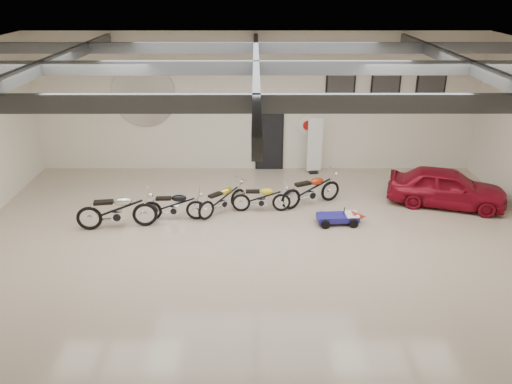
{
  "coord_description": "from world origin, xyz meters",
  "views": [
    {
      "loc": [
        -0.02,
        -11.71,
        6.7
      ],
      "look_at": [
        0.0,
        1.2,
        1.1
      ],
      "focal_mm": 35.0,
      "sensor_mm": 36.0,
      "label": 1
    }
  ],
  "objects_px": {
    "motorcycle_yellow": "(261,197)",
    "vintage_car": "(447,187)",
    "banner_stand": "(315,147)",
    "motorcycle_gold": "(222,199)",
    "motorcycle_black": "(174,205)",
    "go_kart": "(342,215)",
    "motorcycle_red": "(311,189)",
    "motorcycle_silver": "(117,210)"
  },
  "relations": [
    {
      "from": "banner_stand",
      "to": "vintage_car",
      "type": "bearing_deg",
      "value": -46.26
    },
    {
      "from": "motorcycle_silver",
      "to": "go_kart",
      "type": "xyz_separation_m",
      "value": [
        6.51,
        0.25,
        -0.31
      ]
    },
    {
      "from": "motorcycle_silver",
      "to": "go_kart",
      "type": "relative_size",
      "value": 1.5
    },
    {
      "from": "banner_stand",
      "to": "motorcycle_gold",
      "type": "distance_m",
      "value": 4.65
    },
    {
      "from": "motorcycle_yellow",
      "to": "vintage_car",
      "type": "bearing_deg",
      "value": 3.57
    },
    {
      "from": "motorcycle_black",
      "to": "vintage_car",
      "type": "bearing_deg",
      "value": 5.05
    },
    {
      "from": "vintage_car",
      "to": "motorcycle_yellow",
      "type": "bearing_deg",
      "value": 111.16
    },
    {
      "from": "vintage_car",
      "to": "motorcycle_red",
      "type": "bearing_deg",
      "value": 106.63
    },
    {
      "from": "motorcycle_silver",
      "to": "banner_stand",
      "type": "bearing_deg",
      "value": 26.65
    },
    {
      "from": "vintage_car",
      "to": "motorcycle_black",
      "type": "bearing_deg",
      "value": 113.75
    },
    {
      "from": "banner_stand",
      "to": "vintage_car",
      "type": "xyz_separation_m",
      "value": [
        3.86,
        -2.79,
        -0.4
      ]
    },
    {
      "from": "motorcycle_black",
      "to": "go_kart",
      "type": "relative_size",
      "value": 1.27
    },
    {
      "from": "motorcycle_black",
      "to": "vintage_car",
      "type": "distance_m",
      "value": 8.5
    },
    {
      "from": "motorcycle_red",
      "to": "vintage_car",
      "type": "height_order",
      "value": "vintage_car"
    },
    {
      "from": "banner_stand",
      "to": "motorcycle_silver",
      "type": "relative_size",
      "value": 0.91
    },
    {
      "from": "banner_stand",
      "to": "motorcycle_red",
      "type": "height_order",
      "value": "banner_stand"
    },
    {
      "from": "banner_stand",
      "to": "motorcycle_yellow",
      "type": "relative_size",
      "value": 1.13
    },
    {
      "from": "motorcycle_black",
      "to": "vintage_car",
      "type": "height_order",
      "value": "vintage_car"
    },
    {
      "from": "motorcycle_red",
      "to": "go_kart",
      "type": "height_order",
      "value": "motorcycle_red"
    },
    {
      "from": "go_kart",
      "to": "vintage_car",
      "type": "bearing_deg",
      "value": 16.71
    },
    {
      "from": "motorcycle_gold",
      "to": "vintage_car",
      "type": "xyz_separation_m",
      "value": [
        7.02,
        0.58,
        0.13
      ]
    },
    {
      "from": "banner_stand",
      "to": "motorcycle_black",
      "type": "bearing_deg",
      "value": -150.45
    },
    {
      "from": "motorcycle_yellow",
      "to": "vintage_car",
      "type": "height_order",
      "value": "vintage_car"
    },
    {
      "from": "motorcycle_black",
      "to": "vintage_car",
      "type": "xyz_separation_m",
      "value": [
        8.44,
        1.05,
        0.12
      ]
    },
    {
      "from": "motorcycle_yellow",
      "to": "go_kart",
      "type": "relative_size",
      "value": 1.2
    },
    {
      "from": "banner_stand",
      "to": "motorcycle_yellow",
      "type": "xyz_separation_m",
      "value": [
        -1.97,
        -3.25,
        -0.55
      ]
    },
    {
      "from": "vintage_car",
      "to": "banner_stand",
      "type": "bearing_deg",
      "value": 70.84
    },
    {
      "from": "banner_stand",
      "to": "motorcycle_yellow",
      "type": "distance_m",
      "value": 3.84
    },
    {
      "from": "motorcycle_red",
      "to": "vintage_car",
      "type": "relative_size",
      "value": 0.58
    },
    {
      "from": "motorcycle_yellow",
      "to": "go_kart",
      "type": "xyz_separation_m",
      "value": [
        2.35,
        -0.85,
        -0.19
      ]
    },
    {
      "from": "motorcycle_yellow",
      "to": "motorcycle_red",
      "type": "distance_m",
      "value": 1.64
    },
    {
      "from": "motorcycle_black",
      "to": "motorcycle_silver",
      "type": "bearing_deg",
      "value": -163.8
    },
    {
      "from": "motorcycle_gold",
      "to": "go_kart",
      "type": "distance_m",
      "value": 3.62
    },
    {
      "from": "motorcycle_gold",
      "to": "vintage_car",
      "type": "bearing_deg",
      "value": -39.91
    },
    {
      "from": "banner_stand",
      "to": "go_kart",
      "type": "relative_size",
      "value": 1.36
    },
    {
      "from": "motorcycle_gold",
      "to": "motorcycle_yellow",
      "type": "distance_m",
      "value": 1.19
    },
    {
      "from": "motorcycle_gold",
      "to": "motorcycle_yellow",
      "type": "height_order",
      "value": "motorcycle_gold"
    },
    {
      "from": "motorcycle_black",
      "to": "go_kart",
      "type": "height_order",
      "value": "motorcycle_black"
    },
    {
      "from": "motorcycle_red",
      "to": "motorcycle_black",
      "type": "bearing_deg",
      "value": 167.97
    },
    {
      "from": "motorcycle_black",
      "to": "motorcycle_red",
      "type": "relative_size",
      "value": 0.9
    },
    {
      "from": "motorcycle_black",
      "to": "motorcycle_red",
      "type": "xyz_separation_m",
      "value": [
        4.18,
        1.05,
        0.05
      ]
    },
    {
      "from": "motorcycle_black",
      "to": "motorcycle_yellow",
      "type": "relative_size",
      "value": 1.06
    }
  ]
}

